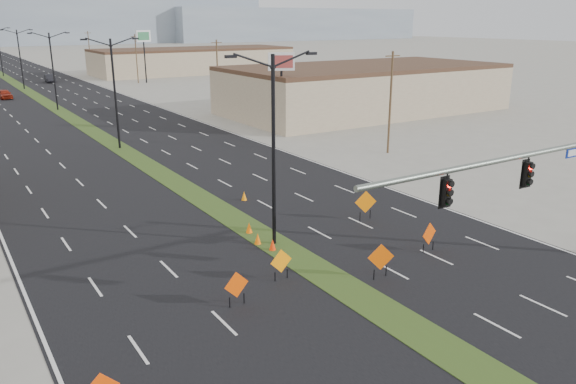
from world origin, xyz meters
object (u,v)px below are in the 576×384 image
car_left (5,94)px  construction_sign_4 (429,235)px  car_mid (50,78)px  streetlight_1 (115,90)px  pole_sign_east_near (281,68)px  construction_sign_3 (381,258)px  streetlight_2 (53,69)px  streetlight_0 (274,146)px  cone_0 (258,239)px  streetlight_4 (0,50)px  pole_sign_east_far (143,40)px  cone_2 (244,196)px  cone_1 (272,245)px  streetlight_3 (20,57)px  cone_3 (249,228)px  construction_sign_2 (281,262)px  construction_sign_1 (236,286)px  signal_mast (551,178)px  construction_sign_5 (366,203)px

car_left → construction_sign_4: 77.87m
car_mid → streetlight_1: bearing=-92.2°
construction_sign_4 → pole_sign_east_near: 33.38m
streetlight_1 → construction_sign_3: streetlight_1 is taller
streetlight_2 → car_mid: size_ratio=2.19×
streetlight_0 → cone_0: 5.18m
streetlight_4 → car_mid: (5.99, -18.82, -4.66)m
streetlight_1 → construction_sign_4: bearing=-79.4°
streetlight_1 → streetlight_4: (0.00, 84.00, 0.00)m
streetlight_2 → streetlight_4: (0.00, 56.00, 0.00)m
streetlight_0 → streetlight_2: same height
streetlight_2 → pole_sign_east_far: 34.28m
streetlight_4 → cone_2: 104.51m
cone_1 → streetlight_2: bearing=89.5°
car_left → pole_sign_east_far: (25.99, 10.68, 7.23)m
streetlight_3 → cone_0: streetlight_3 is taller
pole_sign_east_near → cone_3: bearing=-101.4°
cone_0 → construction_sign_3: bearing=-67.2°
cone_2 → streetlight_3: bearing=91.7°
construction_sign_2 → cone_0: construction_sign_2 is taller
streetlight_1 → streetlight_4: 84.00m
cone_1 → cone_3: (0.17, 2.83, 0.01)m
car_mid → construction_sign_1: size_ratio=2.93×
streetlight_4 → cone_3: (-0.38, -109.89, -5.09)m
car_mid → construction_sign_4: (0.25, -98.38, 0.18)m
streetlight_0 → car_mid: bearing=86.3°
streetlight_3 → cone_3: streetlight_3 is taller
signal_mast → streetlight_2: (-8.56, 66.00, 0.63)m
streetlight_1 → car_left: bearing=95.9°
car_left → cone_3: bearing=-91.5°
streetlight_3 → construction_sign_2: (-2.00, -87.91, -4.52)m
pole_sign_east_far → cone_1: bearing=-122.3°
signal_mast → construction_sign_5: bearing=100.6°
streetlight_2 → car_mid: bearing=80.8°
car_left → pole_sign_east_far: size_ratio=0.43×
cone_0 → construction_sign_5: bearing=-0.7°
streetlight_4 → construction_sign_2: size_ratio=6.55×
signal_mast → cone_3: 15.70m
streetlight_2 → pole_sign_east_far: bearing=51.1°
construction_sign_1 → pole_sign_east_near: bearing=50.2°
streetlight_1 → construction_sign_4: size_ratio=6.28×
construction_sign_4 → pole_sign_east_near: pole_sign_east_near is taller
construction_sign_3 → pole_sign_east_far: pole_sign_east_far is taller
construction_sign_1 → cone_1: size_ratio=2.46×
streetlight_4 → cone_0: bearing=-90.4°
streetlight_0 → construction_sign_3: streetlight_0 is taller
pole_sign_east_near → car_mid: bearing=123.3°
cone_3 → construction_sign_5: bearing=-14.4°
cone_2 → streetlight_0: bearing=-106.7°
cone_3 → construction_sign_2: bearing=-105.1°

